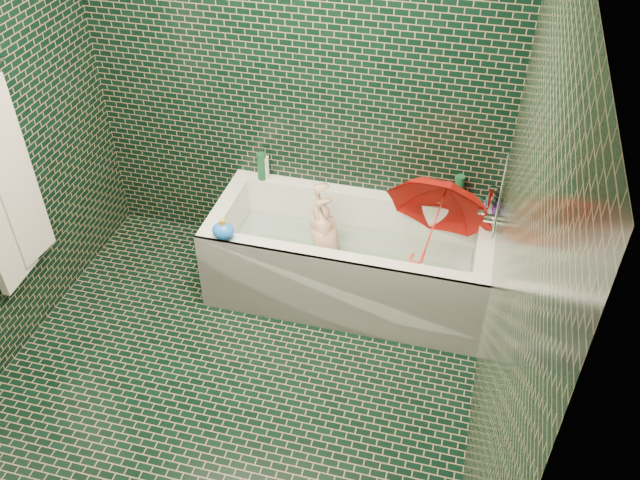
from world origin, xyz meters
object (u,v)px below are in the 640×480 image
(bathtub, at_px, (348,267))
(bath_toy, at_px, (223,231))
(child, at_px, (329,249))
(rubber_duck, at_px, (440,198))
(umbrella, at_px, (434,224))

(bathtub, relative_size, bath_toy, 10.34)
(bathtub, xyz_separation_m, bath_toy, (-0.67, -0.32, 0.40))
(child, xyz_separation_m, rubber_duck, (0.62, 0.32, 0.28))
(bathtub, relative_size, child, 1.99)
(rubber_duck, bearing_deg, umbrella, -107.31)
(bathtub, height_order, rubber_duck, rubber_duck)
(bathtub, xyz_separation_m, rubber_duck, (0.49, 0.34, 0.38))
(rubber_duck, relative_size, bath_toy, 0.72)
(rubber_duck, height_order, bath_toy, bath_toy)
(bathtub, xyz_separation_m, child, (-0.13, 0.02, 0.10))
(child, relative_size, rubber_duck, 7.18)
(rubber_duck, bearing_deg, bathtub, -162.32)
(umbrella, distance_m, bath_toy, 1.22)
(bathtub, bearing_deg, bath_toy, -154.48)
(rubber_duck, xyz_separation_m, bath_toy, (-1.17, -0.66, 0.02))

